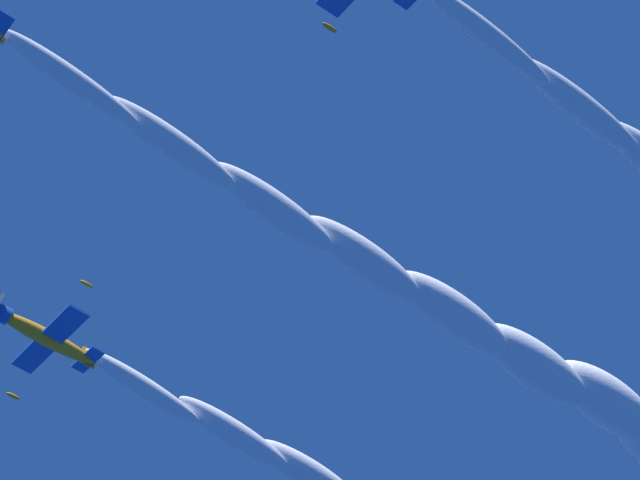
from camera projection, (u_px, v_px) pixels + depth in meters
The scene contains 2 objects.
airplane_right_wingman at pixel (43, 336), 70.60m from camera, with size 6.87×6.79×3.02m.
smoke_trail_lead at pixel (517, 354), 73.35m from camera, with size 41.98×35.18×6.28m.
Camera 1 is at (18.03, -16.97, 2.19)m, focal length 68.62 mm.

